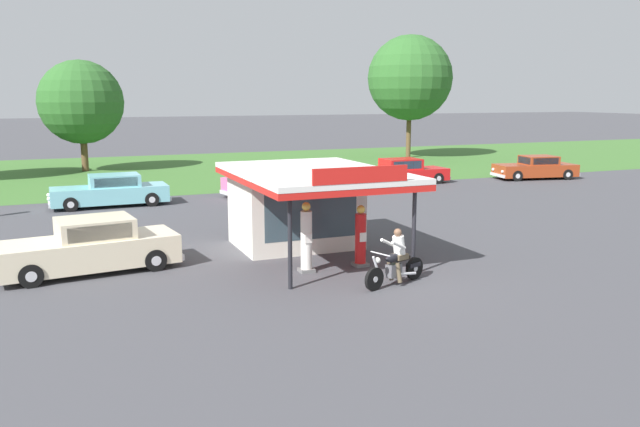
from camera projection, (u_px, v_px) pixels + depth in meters
The scene contains 14 objects.
ground_plane at pixel (391, 279), 18.23m from camera, with size 300.00×300.00×0.00m, color #424247.
grass_verge_strip at pixel (189, 169), 45.53m from camera, with size 120.00×24.00×0.01m, color #3D6B2D.
service_station_kiosk at pixel (300, 200), 21.68m from camera, with size 4.71×7.00×3.28m.
gas_pump_nearside at pixel (306, 240), 18.83m from camera, with size 0.44×0.44×2.10m.
gas_pump_offside at pixel (361, 238), 19.51m from camera, with size 0.44×0.44×1.90m.
motorcycle_with_rider at pixel (396, 262), 17.61m from camera, with size 2.19×0.95×1.58m.
featured_classic_sedan at pixel (90, 248), 18.92m from camera, with size 5.39×2.53×1.61m.
parked_car_second_row_spare at pixel (111, 192), 30.28m from camera, with size 5.53×2.09×1.50m.
parked_car_back_row_centre_right at pixel (405, 172), 38.05m from camera, with size 5.22×2.00×1.50m.
parked_car_back_row_far_left at pixel (271, 181), 33.60m from camera, with size 5.63×2.96×1.64m.
parked_car_back_row_far_right at pixel (536, 168), 40.25m from camera, with size 5.45×2.81×1.45m.
bystander_standing_back_lot at pixel (314, 189), 29.52m from camera, with size 0.34×0.34×1.73m.
tree_oak_distant_spare at pixel (80, 104), 43.43m from camera, with size 5.70×5.70×7.59m.
tree_oak_right at pixel (410, 78), 53.01m from camera, with size 7.03×7.03×10.15m.
Camera 1 is at (-8.54, -15.51, 5.15)m, focal length 35.87 mm.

